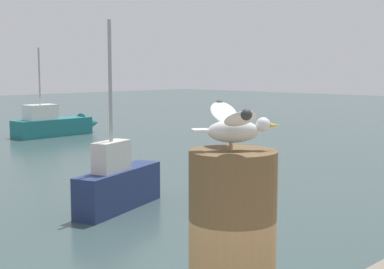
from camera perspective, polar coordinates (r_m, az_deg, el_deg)
seagull at (r=2.42m, az=4.34°, el=1.01°), size 0.48×0.55×0.20m
boat_teal at (r=27.29m, az=-13.47°, el=1.06°), size 4.61×1.25×4.19m
boat_navy at (r=12.77m, az=-7.25°, el=-4.91°), size 3.14×1.52×4.20m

